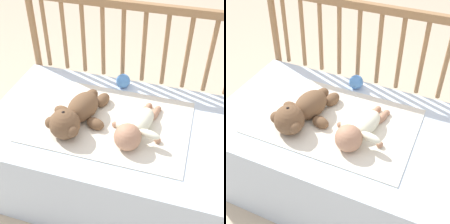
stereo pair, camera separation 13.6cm
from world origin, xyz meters
The scene contains 7 objects.
ground_plane centered at (0.00, 0.00, 0.00)m, with size 12.00×12.00×0.00m, color #C6B293.
crib_mattress centered at (0.00, 0.00, 0.21)m, with size 1.14×0.69×0.43m.
crib_rail centered at (0.00, 0.37, 0.58)m, with size 1.14×0.04×0.84m.
blanket centered at (-0.02, 0.00, 0.43)m, with size 0.72×0.48×0.01m.
teddy_bear centered at (-0.15, -0.05, 0.48)m, with size 0.26×0.37×0.13m.
baby centered at (0.12, -0.05, 0.47)m, with size 0.23×0.34×0.11m.
toy_ball centered at (-0.02, 0.28, 0.46)m, with size 0.07×0.07×0.07m.
Camera 2 is at (0.43, -0.95, 1.36)m, focal length 50.00 mm.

